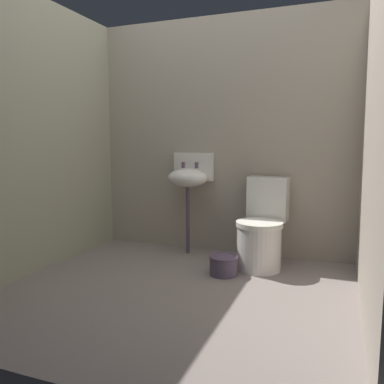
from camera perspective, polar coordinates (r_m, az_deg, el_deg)
name	(u,v)px	position (r m, az deg, el deg)	size (l,w,h in m)	color
ground_plane	(179,293)	(3.06, -1.87, -14.52)	(2.94, 2.57, 0.08)	gray
wall_back	(223,137)	(3.91, 4.56, 8.04)	(2.94, 0.10, 2.29)	#A29887
wall_left	(42,136)	(3.63, -21.03, 7.62)	(0.10, 2.37, 2.29)	#9E9D83
wall_right	(379,134)	(2.72, 25.69, 7.62)	(0.10, 2.37, 2.29)	#A49889
toilet_near_wall	(262,231)	(3.50, 10.15, -5.60)	(0.42, 0.61, 0.78)	white
sink	(189,177)	(3.82, -0.48, 2.19)	(0.42, 0.35, 0.99)	#50445B
bucket	(223,265)	(3.30, 4.62, -10.55)	(0.24, 0.24, 0.16)	#50445B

